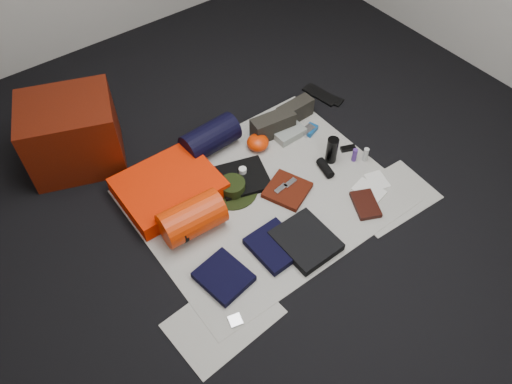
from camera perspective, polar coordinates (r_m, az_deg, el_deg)
floor at (r=3.26m, az=0.93°, el=-0.57°), size 4.50×4.50×0.02m
newspaper_mat at (r=3.25m, az=0.93°, el=-0.43°), size 1.60×1.30×0.01m
newspaper_sheet_front_left at (r=2.80m, az=-3.72°, el=-14.25°), size 0.61×0.44×0.00m
newspaper_sheet_front_right at (r=3.36m, az=15.05°, el=-0.54°), size 0.60×0.43×0.00m
red_cabinet at (r=3.51m, az=-20.25°, el=6.25°), size 0.72×0.66×0.49m
sleeping_pad at (r=3.27m, az=-9.94°, el=0.57°), size 0.62×0.51×0.11m
stuff_sack at (r=3.02m, az=-7.32°, el=-2.96°), size 0.40×0.25×0.23m
sack_strap_left at (r=3.00m, az=-8.92°, el=-3.93°), size 0.02×0.22×0.22m
sack_strap_right at (r=3.05m, az=-5.73°, el=-2.12°), size 0.03×0.22×0.22m
navy_duffel at (r=3.48m, az=-5.25°, el=6.18°), size 0.41×0.23×0.21m
boonie_brim at (r=3.27m, az=-2.70°, el=0.17°), size 0.42×0.42×0.01m
boonie_crown at (r=3.24m, az=-2.72°, el=0.65°), size 0.17×0.17×0.07m
hiking_boot_left at (r=3.59m, az=1.95°, el=7.63°), size 0.33×0.16×0.16m
hiking_boot_right at (r=3.73m, az=4.49°, el=9.21°), size 0.29×0.12×0.14m
flip_flop_left at (r=4.00m, az=7.41°, el=10.97°), size 0.15×0.31×0.02m
flip_flop_right at (r=3.98m, az=8.05°, el=10.64°), size 0.18×0.28×0.01m
trousers_navy_a at (r=2.89m, az=-3.72°, el=-9.62°), size 0.29×0.32×0.04m
trousers_navy_b at (r=2.99m, az=2.20°, el=-6.18°), size 0.27×0.31×0.05m
trousers_charcoal at (r=3.02m, az=5.70°, el=-5.57°), size 0.31×0.36×0.06m
black_tshirt at (r=3.33m, az=-1.50°, el=1.63°), size 0.40×0.39×0.03m
red_shirt at (r=3.26m, az=3.59°, el=0.22°), size 0.34×0.34×0.03m
orange_stuff_sack at (r=3.51m, az=0.21°, el=5.69°), size 0.20×0.20×0.10m
first_aid_pouch at (r=3.62m, az=3.66°, el=6.86°), size 0.23×0.17×0.06m
water_bottle at (r=3.43m, az=8.67°, el=4.76°), size 0.10×0.10×0.20m
speaker at (r=3.40m, az=7.93°, el=2.74°), size 0.09×0.16×0.06m
compact_camera at (r=3.66m, az=5.93°, el=6.99°), size 0.11×0.08×0.04m
cyan_case at (r=3.67m, az=6.21°, el=7.08°), size 0.13×0.11×0.04m
toiletry_purple at (r=3.49m, az=11.20°, el=4.17°), size 0.04×0.04×0.10m
toiletry_clear at (r=3.50m, az=12.42°, el=4.21°), size 0.04×0.04×0.10m
paperback_book at (r=3.26m, az=12.41°, el=-1.40°), size 0.22×0.26×0.03m
map_booklet at (r=3.35m, az=12.80°, el=0.16°), size 0.17×0.22×0.01m
map_printout at (r=3.43m, az=13.69°, el=1.29°), size 0.16×0.18×0.01m
sunglasses at (r=3.58m, az=10.47°, el=4.93°), size 0.11×0.08×0.03m
key_cluster at (r=2.78m, az=-2.37°, el=-14.44°), size 0.08×0.08×0.01m
tape_roll at (r=3.33m, az=-1.54°, el=2.48°), size 0.05×0.05×0.03m
energy_bar_a at (r=3.24m, az=2.84°, el=0.39°), size 0.10×0.05×0.01m
energy_bar_b at (r=3.27m, az=3.93°, el=1.03°), size 0.10×0.05×0.01m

